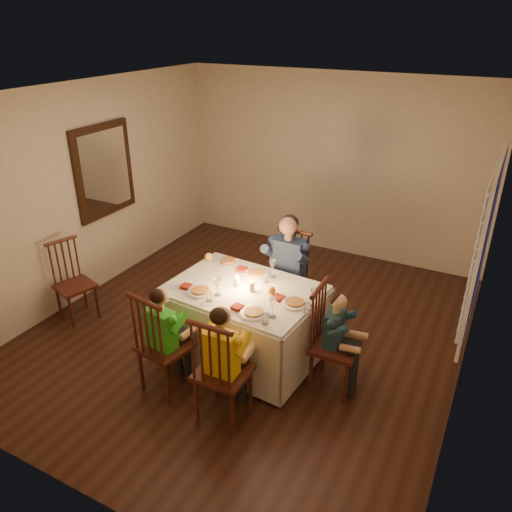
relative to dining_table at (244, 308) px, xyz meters
The scene contains 26 objects.
ground 0.71m from the dining_table, 111.70° to the left, with size 5.00×5.00×0.00m, color black.
wall_left 2.55m from the dining_table, behind, with size 0.02×5.00×2.60m, color beige.
wall_right 2.25m from the dining_table, 10.99° to the left, with size 0.02×5.00×2.60m, color beige.
wall_back 3.00m from the dining_table, 93.18° to the left, with size 4.50×0.02×2.60m, color beige.
ceiling 2.08m from the dining_table, 111.70° to the left, with size 5.00×5.00×0.00m, color white.
dining_table is the anchor object (origin of this frame).
chair_adult 1.00m from the dining_table, 82.24° to the left, with size 0.44×0.42×1.08m, color #38140F, non-canonical shape.
chair_near_left 1.06m from the dining_table, 115.35° to the right, with size 0.44×0.42×1.08m, color #38140F, non-canonical shape.
chair_near_right 1.09m from the dining_table, 72.17° to the right, with size 0.44×0.42×1.08m, color #38140F, non-canonical shape.
chair_end 1.17m from the dining_table, ahead, with size 0.44×0.42×1.08m, color #38140F, non-canonical shape.
chair_extra 2.16m from the dining_table, behind, with size 0.40×0.38×0.97m, color #38140F, non-canonical shape.
adult 1.00m from the dining_table, 82.24° to the left, with size 0.49×0.45×1.30m, color navy, non-canonical shape.
child_green 1.06m from the dining_table, 115.35° to the right, with size 0.37×0.34×1.10m, color green, non-canonical shape.
child_yellow 1.09m from the dining_table, 72.17° to the right, with size 0.40×0.36×1.14m, color yellow, non-canonical shape.
child_teal 1.17m from the dining_table, ahead, with size 0.33×0.31×1.03m, color #1B3845, non-canonical shape.
setting_adult 0.39m from the dining_table, 94.03° to the left, with size 0.26×0.26×0.02m, color silver.
setting_green 0.49m from the dining_table, 141.00° to the right, with size 0.26×0.26×0.02m, color silver.
setting_yellow 0.54m from the dining_table, 49.72° to the right, with size 0.26×0.26×0.02m, color silver.
setting_teal 0.63m from the dining_table, ahead, with size 0.26×0.26×0.02m, color silver.
candle_left 0.29m from the dining_table, behind, with size 0.06×0.06×0.10m, color white.
candle_right 0.29m from the dining_table, ahead, with size 0.06×0.06×0.10m, color white.
squash 0.79m from the dining_table, 150.40° to the left, with size 0.09×0.09×0.09m, color gold.
orange_fruit 0.40m from the dining_table, ahead, with size 0.08×0.08×0.08m, color orange.
serving_bowl 0.60m from the dining_table, 136.95° to the left, with size 0.20×0.20×0.05m, color silver.
wall_mirror 2.65m from the dining_table, 163.48° to the left, with size 0.06×0.95×1.15m.
window_blinds 2.30m from the dining_table, 13.89° to the left, with size 0.07×1.34×1.54m.
Camera 1 is at (2.29, -4.19, 3.27)m, focal length 35.00 mm.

